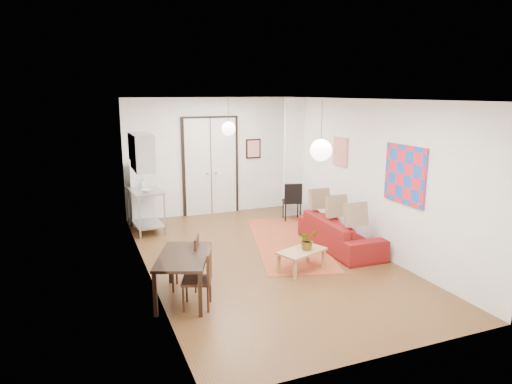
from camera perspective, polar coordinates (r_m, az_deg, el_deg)
name	(u,v)px	position (r m, az deg, el deg)	size (l,w,h in m)	color
floor	(264,258)	(8.57, 0.98, -8.27)	(7.00, 7.00, 0.00)	brown
ceiling	(264,99)	(8.02, 1.05, 11.51)	(4.20, 7.00, 0.02)	white
wall_back	(210,157)	(11.44, -5.77, 4.42)	(4.20, 0.02, 2.90)	white
wall_front	(387,239)	(5.22, 16.05, -5.64)	(4.20, 0.02, 2.90)	white
wall_left	(145,191)	(7.63, -13.71, 0.14)	(0.02, 7.00, 2.90)	white
wall_right	(363,174)	(9.17, 13.22, 2.19)	(0.02, 7.00, 2.90)	white
double_doors	(211,167)	(11.43, -5.68, 3.15)	(1.44, 0.06, 2.50)	silver
stub_partition	(294,158)	(11.22, 4.73, 4.28)	(0.50, 0.10, 2.90)	white
wall_cabinet	(142,152)	(9.04, -14.09, 4.89)	(0.35, 1.00, 0.70)	silver
painting_popart	(405,175)	(8.15, 18.14, 2.07)	(0.05, 1.00, 1.00)	red
painting_abstract	(341,152)	(9.77, 10.53, 4.99)	(0.05, 0.50, 0.60)	#EEE5C6
poster_back	(253,149)	(11.75, -0.33, 5.43)	(0.40, 0.03, 0.50)	red
print_left	(131,147)	(9.51, -15.42, 5.47)	(0.03, 0.44, 0.54)	#92573C
pendant_back	(228,129)	(9.92, -3.46, 7.91)	(0.30, 0.30, 0.80)	white
pendant_front	(321,150)	(6.27, 8.13, 5.20)	(0.30, 0.30, 0.80)	white
kilim_rug	(288,242)	(9.47, 3.98, -6.22)	(1.33, 3.56, 0.01)	#B9502E
sofa	(340,233)	(9.17, 10.44, -5.03)	(0.83, 2.12, 0.62)	maroon
coffee_table	(302,253)	(7.93, 5.73, -7.57)	(0.95, 0.73, 0.37)	tan
potted_plant	(307,239)	(7.90, 6.42, -5.89)	(0.28, 0.33, 0.36)	#2F602B
kitchen_counter	(146,203)	(10.39, -13.63, -1.39)	(0.71, 1.27, 0.94)	#B0B2B5
bowl	(147,190)	(10.02, -13.49, 0.20)	(0.22, 0.22, 0.05)	silver
soap_bottle	(143,183)	(10.54, -13.95, 1.16)	(0.09, 0.09, 0.19)	teal
fridge	(143,193)	(10.88, -13.99, -0.18)	(0.51, 0.51, 1.45)	silver
dining_table	(183,260)	(6.86, -9.07, -8.39)	(1.10, 1.40, 0.68)	black
dining_chair_near	(184,257)	(7.32, -8.98, -8.04)	(0.52, 0.62, 0.85)	#391E12
dining_chair_far	(195,273)	(6.68, -7.62, -10.02)	(0.52, 0.62, 0.85)	#391E12
black_side_chair	(290,197)	(11.06, 4.31, -0.64)	(0.52, 0.53, 0.92)	black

